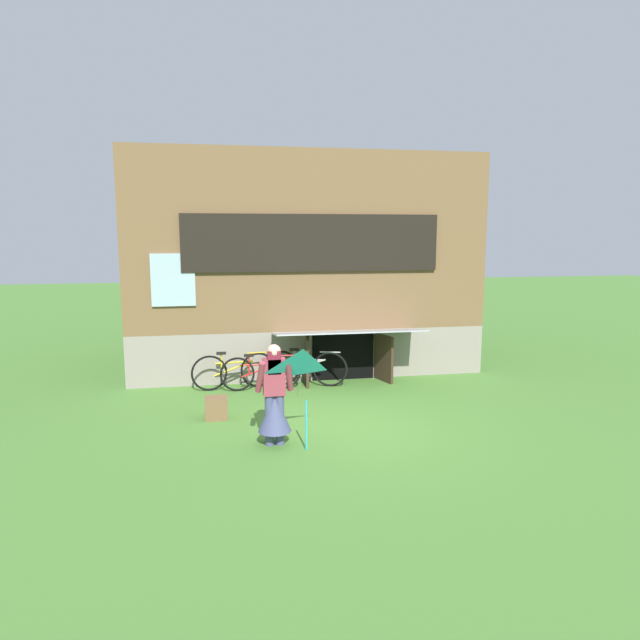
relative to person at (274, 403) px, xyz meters
The scene contains 8 objects.
ground_plane 1.57m from the person, 30.22° to the left, with size 60.00×60.00×0.00m, color #4C7F33.
log_house 6.31m from the person, 78.29° to the left, with size 8.04×5.50×5.06m.
person is the anchor object (origin of this frame).
kite 0.85m from the person, 51.29° to the right, with size 0.81×0.78×1.53m.
bicycle_silver 3.47m from the person, 73.11° to the left, with size 1.73×0.56×0.81m.
bicycle_red 3.16m from the person, 89.65° to the left, with size 1.71×0.08×0.78m.
bicycle_yellow 3.39m from the person, 99.13° to the left, with size 1.78×0.23×0.81m.
wooden_crate 1.75m from the person, 122.27° to the left, with size 0.39×0.33×0.39m, color brown.
Camera 1 is at (-2.01, -9.07, 3.27)m, focal length 31.55 mm.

